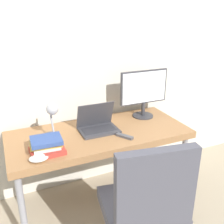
# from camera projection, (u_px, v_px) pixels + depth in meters

# --- Properties ---
(ground_plane) EXTENTS (12.00, 12.00, 0.00)m
(ground_plane) POSITION_uv_depth(u_px,v_px,m) (115.00, 224.00, 2.26)
(ground_plane) COLOR tan
(wall_back) EXTENTS (8.00, 0.05, 2.60)m
(wall_back) POSITION_uv_depth(u_px,v_px,m) (82.00, 59.00, 2.43)
(wall_back) COLOR beige
(wall_back) RESTS_ON ground_plane
(desk) EXTENTS (1.56, 0.69, 0.73)m
(desk) POSITION_uv_depth(u_px,v_px,m) (99.00, 138.00, 2.31)
(desk) COLOR #996B42
(desk) RESTS_ON ground_plane
(laptop) EXTENTS (0.33, 0.24, 0.24)m
(laptop) POSITION_uv_depth(u_px,v_px,m) (98.00, 125.00, 2.30)
(laptop) COLOR #38383D
(laptop) RESTS_ON desk
(monitor) EXTENTS (0.49, 0.20, 0.46)m
(monitor) POSITION_uv_depth(u_px,v_px,m) (144.00, 91.00, 2.53)
(monitor) COLOR #333338
(monitor) RESTS_ON desk
(desk_lamp) EXTENTS (0.13, 0.24, 0.34)m
(desk_lamp) POSITION_uv_depth(u_px,v_px,m) (52.00, 116.00, 2.05)
(desk_lamp) COLOR #4C4C51
(desk_lamp) RESTS_ON desk
(office_chair) EXTENTS (0.62, 0.62, 1.01)m
(office_chair) POSITION_uv_depth(u_px,v_px,m) (146.00, 204.00, 1.69)
(office_chair) COLOR black
(office_chair) RESTS_ON ground_plane
(book_stack) EXTENTS (0.25, 0.21, 0.12)m
(book_stack) POSITION_uv_depth(u_px,v_px,m) (47.00, 146.00, 1.93)
(book_stack) COLOR #B2382D
(book_stack) RESTS_ON desk
(tv_remote) EXTENTS (0.11, 0.15, 0.02)m
(tv_remote) POSITION_uv_depth(u_px,v_px,m) (125.00, 136.00, 2.18)
(tv_remote) COLOR #4C4C51
(tv_remote) RESTS_ON desk
(game_controller) EXTENTS (0.14, 0.11, 0.04)m
(game_controller) POSITION_uv_depth(u_px,v_px,m) (39.00, 158.00, 1.84)
(game_controller) COLOR white
(game_controller) RESTS_ON desk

